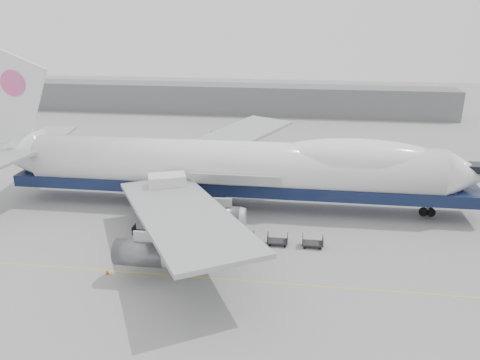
# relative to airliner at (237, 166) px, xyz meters

# --- Properties ---
(ground) EXTENTS (260.00, 260.00, 0.00)m
(ground) POSITION_rel_airliner_xyz_m (-0.64, -12.00, -5.62)
(ground) COLOR gray
(ground) RESTS_ON ground
(apron_line) EXTENTS (60.00, 0.15, 0.01)m
(apron_line) POSITION_rel_airliner_xyz_m (-0.64, -18.00, -5.62)
(apron_line) COLOR gold
(apron_line) RESTS_ON ground
(hangar) EXTENTS (110.00, 8.00, 7.00)m
(hangar) POSITION_rel_airliner_xyz_m (-10.64, 58.00, -2.12)
(hangar) COLOR slate
(hangar) RESTS_ON ground
(airliner) EXTENTS (67.00, 55.30, 19.98)m
(airliner) POSITION_rel_airliner_xyz_m (0.00, 0.00, 0.00)
(airliner) COLOR white
(airliner) RESTS_ON ground
(catering_truck) EXTENTS (5.26, 4.35, 6.05)m
(catering_truck) POSITION_rel_airliner_xyz_m (-7.68, -5.68, -2.19)
(catering_truck) COLOR #181D48
(catering_truck) RESTS_ON ground
(traffic_cone) EXTENTS (0.37, 0.37, 0.55)m
(traffic_cone) POSITION_rel_airliner_xyz_m (-10.41, -18.56, -5.36)
(traffic_cone) COLOR #DC560B
(traffic_cone) RESTS_ON ground
(dolly_0) EXTENTS (2.30, 1.35, 1.30)m
(dolly_0) POSITION_rel_airliner_xyz_m (-9.49, -10.19, -5.09)
(dolly_0) COLOR #2D2D30
(dolly_0) RESTS_ON ground
(dolly_1) EXTENTS (2.30, 1.35, 1.30)m
(dolly_1) POSITION_rel_airliner_xyz_m (-5.62, -10.19, -5.09)
(dolly_1) COLOR #2D2D30
(dolly_1) RESTS_ON ground
(dolly_2) EXTENTS (2.30, 1.35, 1.30)m
(dolly_2) POSITION_rel_airliner_xyz_m (-1.75, -10.19, -5.09)
(dolly_2) COLOR #2D2D30
(dolly_2) RESTS_ON ground
(dolly_3) EXTENTS (2.30, 1.35, 1.30)m
(dolly_3) POSITION_rel_airliner_xyz_m (2.12, -10.19, -5.09)
(dolly_3) COLOR #2D2D30
(dolly_3) RESTS_ON ground
(dolly_4) EXTENTS (2.30, 1.35, 1.30)m
(dolly_4) POSITION_rel_airliner_xyz_m (5.99, -10.19, -5.09)
(dolly_4) COLOR #2D2D30
(dolly_4) RESTS_ON ground
(dolly_5) EXTENTS (2.30, 1.35, 1.30)m
(dolly_5) POSITION_rel_airliner_xyz_m (9.87, -10.19, -5.09)
(dolly_5) COLOR #2D2D30
(dolly_5) RESTS_ON ground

